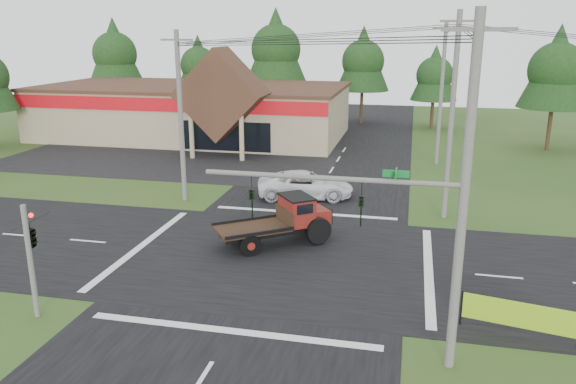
# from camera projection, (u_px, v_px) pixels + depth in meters

# --- Properties ---
(ground) EXTENTS (120.00, 120.00, 0.00)m
(ground) POSITION_uv_depth(u_px,v_px,m) (277.00, 258.00, 26.66)
(ground) COLOR #254518
(ground) RESTS_ON ground
(road_ns) EXTENTS (12.00, 120.00, 0.02)m
(road_ns) POSITION_uv_depth(u_px,v_px,m) (277.00, 258.00, 26.65)
(road_ns) COLOR black
(road_ns) RESTS_ON ground
(road_ew) EXTENTS (120.00, 12.00, 0.02)m
(road_ew) POSITION_uv_depth(u_px,v_px,m) (277.00, 258.00, 26.65)
(road_ew) COLOR black
(road_ew) RESTS_ON ground
(parking_apron) EXTENTS (28.00, 14.00, 0.02)m
(parking_apron) POSITION_uv_depth(u_px,v_px,m) (169.00, 159.00, 47.41)
(parking_apron) COLOR black
(parking_apron) RESTS_ON ground
(cvs_building) EXTENTS (30.40, 18.20, 9.19)m
(cvs_building) POSITION_uv_depth(u_px,v_px,m) (195.00, 110.00, 56.93)
(cvs_building) COLOR tan
(cvs_building) RESTS_ON ground
(traffic_signal_mast) EXTENTS (8.12, 0.24, 7.00)m
(traffic_signal_mast) POSITION_uv_depth(u_px,v_px,m) (403.00, 232.00, 17.19)
(traffic_signal_mast) COLOR #595651
(traffic_signal_mast) RESTS_ON ground
(traffic_signal_corner) EXTENTS (0.53, 2.48, 4.40)m
(traffic_signal_corner) POSITION_uv_depth(u_px,v_px,m) (29.00, 227.00, 20.38)
(traffic_signal_corner) COLOR #595651
(traffic_signal_corner) RESTS_ON ground
(utility_pole_nr) EXTENTS (2.00, 0.30, 11.00)m
(utility_pole_nr) POSITION_uv_depth(u_px,v_px,m) (464.00, 198.00, 16.51)
(utility_pole_nr) COLOR #595651
(utility_pole_nr) RESTS_ON ground
(utility_pole_nw) EXTENTS (2.00, 0.30, 10.50)m
(utility_pole_nw) POSITION_uv_depth(u_px,v_px,m) (181.00, 116.00, 34.36)
(utility_pole_nw) COLOR #595651
(utility_pole_nw) RESTS_ON ground
(utility_pole_ne) EXTENTS (2.00, 0.30, 11.50)m
(utility_pole_ne) POSITION_uv_depth(u_px,v_px,m) (452.00, 116.00, 30.89)
(utility_pole_ne) COLOR #595651
(utility_pole_ne) RESTS_ON ground
(utility_pole_n) EXTENTS (2.00, 0.30, 11.20)m
(utility_pole_n) POSITION_uv_depth(u_px,v_px,m) (441.00, 93.00, 44.07)
(utility_pole_n) COLOR #595651
(utility_pole_n) RESTS_ON ground
(tree_row_a) EXTENTS (6.72, 6.72, 12.12)m
(tree_row_a) POSITION_uv_depth(u_px,v_px,m) (115.00, 52.00, 68.26)
(tree_row_a) COLOR #332316
(tree_row_a) RESTS_ON ground
(tree_row_b) EXTENTS (5.60, 5.60, 10.10)m
(tree_row_b) POSITION_uv_depth(u_px,v_px,m) (198.00, 63.00, 68.42)
(tree_row_b) COLOR #332316
(tree_row_b) RESTS_ON ground
(tree_row_c) EXTENTS (7.28, 7.28, 13.13)m
(tree_row_c) POSITION_uv_depth(u_px,v_px,m) (276.00, 47.00, 64.84)
(tree_row_c) COLOR #332316
(tree_row_c) RESTS_ON ground
(tree_row_d) EXTENTS (6.16, 6.16, 11.11)m
(tree_row_d) POSITION_uv_depth(u_px,v_px,m) (363.00, 59.00, 64.07)
(tree_row_d) COLOR #332316
(tree_row_d) RESTS_ON ground
(tree_row_e) EXTENTS (5.04, 5.04, 9.09)m
(tree_row_e) POSITION_uv_depth(u_px,v_px,m) (435.00, 73.00, 60.89)
(tree_row_e) COLOR #332316
(tree_row_e) RESTS_ON ground
(tree_side_ne) EXTENTS (6.16, 6.16, 11.11)m
(tree_side_ne) POSITION_uv_depth(u_px,v_px,m) (557.00, 67.00, 49.05)
(tree_side_ne) COLOR #332316
(tree_side_ne) RESTS_ON ground
(antique_flatbed_truck) EXTENTS (6.05, 5.30, 2.45)m
(antique_flatbed_truck) POSITION_uv_depth(u_px,v_px,m) (275.00, 221.00, 28.07)
(antique_flatbed_truck) COLOR #631E0E
(antique_flatbed_truck) RESTS_ON ground
(roadside_banner) EXTENTS (3.89, 0.93, 1.35)m
(roadside_banner) POSITION_uv_depth(u_px,v_px,m) (518.00, 319.00, 19.63)
(roadside_banner) COLOR #86B818
(roadside_banner) RESTS_ON ground
(white_pickup) EXTENTS (6.56, 3.98, 1.70)m
(white_pickup) POSITION_uv_depth(u_px,v_px,m) (306.00, 185.00, 36.21)
(white_pickup) COLOR white
(white_pickup) RESTS_ON ground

